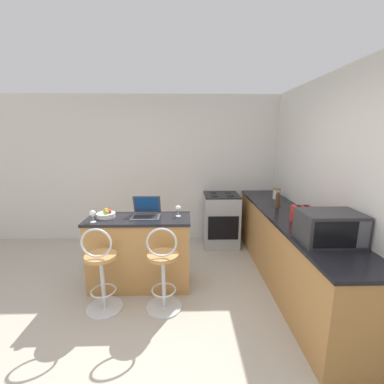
% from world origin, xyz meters
% --- Properties ---
extents(ground_plane, '(20.00, 20.00, 0.00)m').
position_xyz_m(ground_plane, '(0.00, 0.00, 0.00)').
color(ground_plane, '#ADA393').
extents(wall_back, '(12.00, 0.06, 2.60)m').
position_xyz_m(wall_back, '(0.00, 2.55, 1.30)').
color(wall_back, silver).
rests_on(wall_back, ground_plane).
extents(wall_right, '(0.06, 12.00, 2.60)m').
position_xyz_m(wall_right, '(1.98, 0.00, 1.30)').
color(wall_right, silver).
rests_on(wall_right, ground_plane).
extents(breakfast_bar, '(1.27, 0.51, 0.92)m').
position_xyz_m(breakfast_bar, '(-0.27, 0.94, 0.46)').
color(breakfast_bar, '#B27C42').
rests_on(breakfast_bar, ground_plane).
extents(counter_right, '(0.62, 3.05, 0.92)m').
position_xyz_m(counter_right, '(1.65, 1.01, 0.46)').
color(counter_right, '#B27C42').
rests_on(counter_right, ground_plane).
extents(bar_stool_near, '(0.40, 0.40, 0.99)m').
position_xyz_m(bar_stool_near, '(-0.60, 0.46, 0.46)').
color(bar_stool_near, silver).
rests_on(bar_stool_near, ground_plane).
extents(bar_stool_far, '(0.40, 0.40, 0.99)m').
position_xyz_m(bar_stool_far, '(0.07, 0.46, 0.46)').
color(bar_stool_far, silver).
rests_on(bar_stool_far, ground_plane).
extents(laptop, '(0.35, 0.31, 0.25)m').
position_xyz_m(laptop, '(-0.18, 1.02, 0.98)').
color(laptop, '#47474C').
rests_on(laptop, breakfast_bar).
extents(microwave, '(0.54, 0.38, 0.30)m').
position_xyz_m(microwave, '(1.66, 0.15, 1.06)').
color(microwave, '#2D2D30').
rests_on(microwave, counter_right).
extents(toaster, '(0.24, 0.27, 0.20)m').
position_xyz_m(toaster, '(1.66, 0.66, 1.01)').
color(toaster, red).
rests_on(toaster, counter_right).
extents(stove_range, '(0.59, 0.60, 0.92)m').
position_xyz_m(stove_range, '(0.93, 2.21, 0.46)').
color(stove_range, '#9EA3A8').
rests_on(stove_range, ground_plane).
extents(fruit_bowl, '(0.23, 0.23, 0.11)m').
position_xyz_m(fruit_bowl, '(-0.67, 0.97, 0.95)').
color(fruit_bowl, silver).
rests_on(fruit_bowl, breakfast_bar).
extents(wine_glass_short, '(0.08, 0.08, 0.15)m').
position_xyz_m(wine_glass_short, '(-0.77, 0.79, 1.02)').
color(wine_glass_short, silver).
rests_on(wine_glass_short, breakfast_bar).
extents(storage_jar, '(0.12, 0.12, 0.17)m').
position_xyz_m(storage_jar, '(1.77, 1.88, 1.00)').
color(storage_jar, silver).
rests_on(storage_jar, counter_right).
extents(wine_glass_tall, '(0.07, 0.07, 0.14)m').
position_xyz_m(wine_glass_tall, '(0.22, 0.99, 1.01)').
color(wine_glass_tall, silver).
rests_on(wine_glass_tall, breakfast_bar).
extents(pepper_mill, '(0.06, 0.06, 0.23)m').
position_xyz_m(pepper_mill, '(1.59, 1.34, 1.02)').
color(pepper_mill, '#4C2D19').
rests_on(pepper_mill, counter_right).
extents(mug_blue, '(0.10, 0.08, 0.09)m').
position_xyz_m(mug_blue, '(1.74, 1.04, 0.96)').
color(mug_blue, '#2D51AD').
rests_on(mug_blue, counter_right).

